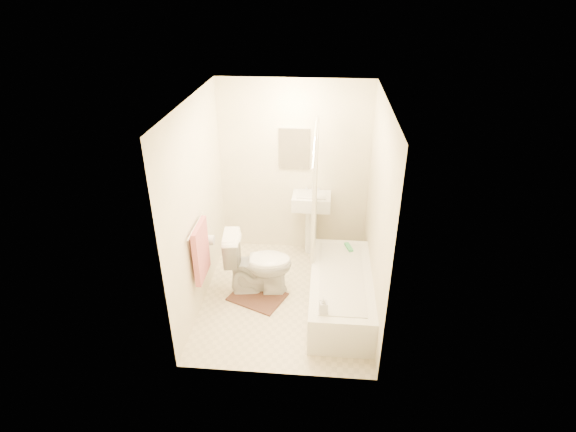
# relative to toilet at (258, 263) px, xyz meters

# --- Properties ---
(floor) EXTENTS (2.40, 2.40, 0.00)m
(floor) POSITION_rel_toilet_xyz_m (0.35, -0.11, -0.40)
(floor) COLOR beige
(floor) RESTS_ON ground
(ceiling) EXTENTS (2.40, 2.40, 0.00)m
(ceiling) POSITION_rel_toilet_xyz_m (0.35, -0.11, 2.00)
(ceiling) COLOR white
(ceiling) RESTS_ON ground
(wall_back) EXTENTS (2.00, 0.02, 2.40)m
(wall_back) POSITION_rel_toilet_xyz_m (0.35, 1.09, 0.80)
(wall_back) COLOR beige
(wall_back) RESTS_ON ground
(wall_left) EXTENTS (0.02, 2.40, 2.40)m
(wall_left) POSITION_rel_toilet_xyz_m (-0.65, -0.11, 0.80)
(wall_left) COLOR beige
(wall_left) RESTS_ON ground
(wall_right) EXTENTS (0.02, 2.40, 2.40)m
(wall_right) POSITION_rel_toilet_xyz_m (1.35, -0.11, 0.80)
(wall_right) COLOR beige
(wall_right) RESTS_ON ground
(mirror) EXTENTS (0.40, 0.03, 0.55)m
(mirror) POSITION_rel_toilet_xyz_m (0.35, 1.07, 1.10)
(mirror) COLOR white
(mirror) RESTS_ON wall_back
(curtain_rod) EXTENTS (0.03, 1.70, 0.03)m
(curtain_rod) POSITION_rel_toilet_xyz_m (0.65, -0.01, 1.60)
(curtain_rod) COLOR silver
(curtain_rod) RESTS_ON wall_back
(shower_curtain) EXTENTS (0.04, 0.80, 1.55)m
(shower_curtain) POSITION_rel_toilet_xyz_m (0.65, 0.39, 0.82)
(shower_curtain) COLOR silver
(shower_curtain) RESTS_ON curtain_rod
(towel_bar) EXTENTS (0.02, 0.60, 0.02)m
(towel_bar) POSITION_rel_toilet_xyz_m (-0.61, -0.36, 0.70)
(towel_bar) COLOR silver
(towel_bar) RESTS_ON wall_left
(towel) EXTENTS (0.06, 0.45, 0.66)m
(towel) POSITION_rel_toilet_xyz_m (-0.58, -0.36, 0.38)
(towel) COLOR #CC7266
(towel) RESTS_ON towel_bar
(toilet_paper) EXTENTS (0.11, 0.12, 0.12)m
(toilet_paper) POSITION_rel_toilet_xyz_m (-0.58, 0.01, 0.30)
(toilet_paper) COLOR white
(toilet_paper) RESTS_ON wall_left
(toilet) EXTENTS (0.87, 0.55, 0.81)m
(toilet) POSITION_rel_toilet_xyz_m (0.00, 0.00, 0.00)
(toilet) COLOR white
(toilet) RESTS_ON floor
(sink) EXTENTS (0.52, 0.42, 1.00)m
(sink) POSITION_rel_toilet_xyz_m (0.60, 0.95, 0.10)
(sink) COLOR white
(sink) RESTS_ON floor
(bathtub) EXTENTS (0.70, 1.60, 0.45)m
(bathtub) POSITION_rel_toilet_xyz_m (1.00, -0.25, -0.18)
(bathtub) COLOR white
(bathtub) RESTS_ON floor
(bath_mat) EXTENTS (0.76, 0.68, 0.02)m
(bath_mat) POSITION_rel_toilet_xyz_m (-0.00, -0.15, -0.39)
(bath_mat) COLOR brown
(bath_mat) RESTS_ON floor
(soap_bottle) EXTENTS (0.10, 0.10, 0.19)m
(soap_bottle) POSITION_rel_toilet_xyz_m (0.80, -0.89, 0.14)
(soap_bottle) COLOR white
(soap_bottle) RESTS_ON bathtub
(scrub_brush) EXTENTS (0.11, 0.20, 0.04)m
(scrub_brush) POSITION_rel_toilet_xyz_m (1.10, 0.36, 0.07)
(scrub_brush) COLOR #46B969
(scrub_brush) RESTS_ON bathtub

